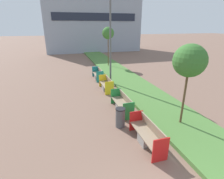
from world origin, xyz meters
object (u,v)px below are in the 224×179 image
object	(u,v)px
bench_red_frame	(147,135)
bench_yellow_frame	(106,85)
bench_teal_frame	(98,75)
street_lamp_post	(110,34)
sapling_tree_far	(108,33)
sapling_tree_near	(190,61)
bench_green_frame	(122,104)
litter_bin	(120,118)

from	to	relation	value
bench_red_frame	bench_yellow_frame	world-z (taller)	same
bench_teal_frame	street_lamp_post	world-z (taller)	street_lamp_post
sapling_tree_far	bench_red_frame	bearing A→B (deg)	-98.77
bench_yellow_frame	sapling_tree_near	size ratio (longest dim) A/B	0.50
bench_red_frame	sapling_tree_far	world-z (taller)	sapling_tree_far
bench_yellow_frame	sapling_tree_near	bearing A→B (deg)	-69.39
bench_yellow_frame	sapling_tree_far	world-z (taller)	sapling_tree_far
bench_red_frame	bench_green_frame	distance (m)	3.03
bench_yellow_frame	litter_bin	xyz separation A→B (m)	(-0.63, -4.99, 0.11)
bench_red_frame	bench_yellow_frame	distance (m)	6.50
bench_red_frame	bench_green_frame	xyz separation A→B (m)	(0.00, 3.03, 0.00)
bench_red_frame	sapling_tree_near	bearing A→B (deg)	19.99
litter_bin	bench_teal_frame	bearing A→B (deg)	85.48
bench_teal_frame	litter_bin	xyz separation A→B (m)	(-0.63, -7.96, 0.11)
bench_green_frame	bench_yellow_frame	bearing A→B (deg)	90.06
bench_red_frame	sapling_tree_far	xyz separation A→B (m)	(2.15, 13.91, 3.33)
street_lamp_post	sapling_tree_far	xyz separation A→B (m)	(1.53, 6.35, -0.23)
bench_green_frame	bench_teal_frame	size ratio (longest dim) A/B	1.09
bench_yellow_frame	litter_bin	distance (m)	5.03
bench_green_frame	sapling_tree_near	world-z (taller)	sapling_tree_near
bench_red_frame	litter_bin	size ratio (longest dim) A/B	2.26
bench_green_frame	litter_bin	bearing A→B (deg)	-112.50
bench_yellow_frame	street_lamp_post	xyz separation A→B (m)	(0.61, 1.07, 3.56)
bench_red_frame	street_lamp_post	xyz separation A→B (m)	(0.61, 7.56, 3.55)
bench_green_frame	sapling_tree_near	distance (m)	4.14
litter_bin	sapling_tree_near	xyz separation A→B (m)	(2.78, -0.72, 2.64)
sapling_tree_near	bench_red_frame	bearing A→B (deg)	-160.01
bench_yellow_frame	bench_teal_frame	size ratio (longest dim) A/B	0.96
street_lamp_post	bench_teal_frame	bearing A→B (deg)	107.84
litter_bin	sapling_tree_near	distance (m)	3.90
bench_red_frame	sapling_tree_far	distance (m)	14.46
bench_yellow_frame	litter_bin	size ratio (longest dim) A/B	2.03
litter_bin	sapling_tree_far	world-z (taller)	sapling_tree_far
bench_red_frame	sapling_tree_near	size ratio (longest dim) A/B	0.56
street_lamp_post	sapling_tree_near	bearing A→B (deg)	-77.25
bench_teal_frame	sapling_tree_far	xyz separation A→B (m)	(2.15, 4.44, 3.33)
litter_bin	sapling_tree_far	distance (m)	13.12
bench_red_frame	sapling_tree_far	size ratio (longest dim) A/B	0.49
bench_yellow_frame	sapling_tree_far	bearing A→B (deg)	73.83
bench_yellow_frame	sapling_tree_near	world-z (taller)	sapling_tree_near
bench_red_frame	bench_green_frame	size ratio (longest dim) A/B	0.98
bench_green_frame	bench_yellow_frame	size ratio (longest dim) A/B	1.14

